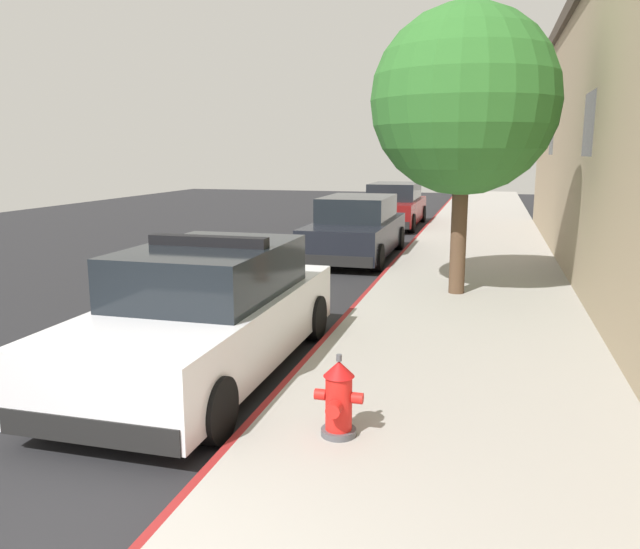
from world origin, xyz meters
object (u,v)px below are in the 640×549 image
parked_car_dark_far (394,206)px  fire_hydrant (339,399)px  police_cruiser (208,313)px  street_tree (464,102)px  parked_car_silver_ahead (356,229)px

parked_car_dark_far → fire_hydrant: 17.68m
parked_car_dark_far → police_cruiser: bearing=-89.5°
police_cruiser → street_tree: size_ratio=0.97×
police_cruiser → street_tree: street_tree is taller
street_tree → police_cruiser: bearing=-120.3°
police_cruiser → parked_car_dark_far: (-0.14, 15.94, -0.00)m
parked_car_dark_far → street_tree: street_tree is taller
parked_car_silver_ahead → street_tree: bearing=-56.7°
police_cruiser → street_tree: 6.04m
police_cruiser → street_tree: bearing=59.7°
police_cruiser → parked_car_silver_ahead: 8.81m
police_cruiser → parked_car_dark_far: bearing=90.5°
fire_hydrant → street_tree: bearing=83.6°
parked_car_silver_ahead → police_cruiser: bearing=-89.8°
parked_car_silver_ahead → street_tree: 5.71m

